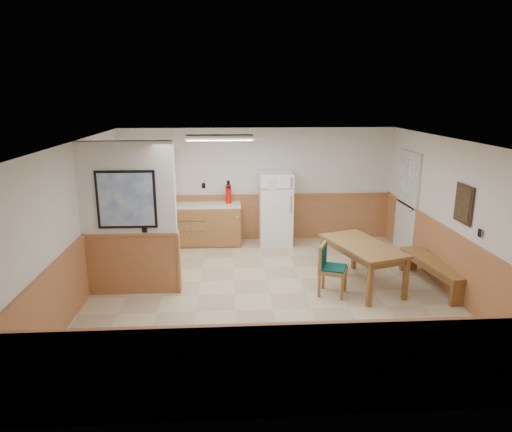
{
  "coord_description": "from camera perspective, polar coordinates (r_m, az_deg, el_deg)",
  "views": [
    {
      "loc": [
        -0.66,
        -6.94,
        3.17
      ],
      "look_at": [
        -0.2,
        0.4,
        1.22
      ],
      "focal_mm": 32.0,
      "sensor_mm": 36.0,
      "label": 1
    }
  ],
  "objects": [
    {
      "name": "ground",
      "position": [
        7.65,
        1.74,
        -9.64
      ],
      "size": [
        6.0,
        6.0,
        0.0
      ],
      "primitive_type": "plane",
      "color": "#C6B78E",
      "rests_on": "ground"
    },
    {
      "name": "ceiling",
      "position": [
        7.0,
        1.9,
        9.33
      ],
      "size": [
        6.0,
        6.0,
        0.02
      ],
      "primitive_type": "cube",
      "color": "silver",
      "rests_on": "back_wall"
    },
    {
      "name": "back_wall",
      "position": [
        10.14,
        0.25,
        3.92
      ],
      "size": [
        6.0,
        0.02,
        2.5
      ],
      "primitive_type": "cube",
      "color": "white",
      "rests_on": "ground"
    },
    {
      "name": "right_wall",
      "position": [
        8.07,
        23.53,
        -0.19
      ],
      "size": [
        0.02,
        6.0,
        2.5
      ],
      "primitive_type": "cube",
      "color": "white",
      "rests_on": "ground"
    },
    {
      "name": "left_wall",
      "position": [
        7.57,
        -21.43,
        -0.92
      ],
      "size": [
        0.02,
        6.0,
        2.5
      ],
      "primitive_type": "cube",
      "color": "white",
      "rests_on": "ground"
    },
    {
      "name": "wainscot_back",
      "position": [
        10.29,
        0.25,
        -0.2
      ],
      "size": [
        6.0,
        0.04,
        1.0
      ],
      "primitive_type": "cube",
      "color": "#B56E48",
      "rests_on": "ground"
    },
    {
      "name": "wainscot_right",
      "position": [
        8.28,
        22.87,
        -5.21
      ],
      "size": [
        0.04,
        6.0,
        1.0
      ],
      "primitive_type": "cube",
      "color": "#B56E48",
      "rests_on": "ground"
    },
    {
      "name": "wainscot_left",
      "position": [
        7.79,
        -20.77,
        -6.24
      ],
      "size": [
        0.04,
        6.0,
        1.0
      ],
      "primitive_type": "cube",
      "color": "#B56E48",
      "rests_on": "ground"
    },
    {
      "name": "partition_wall",
      "position": [
        7.56,
        -15.57,
        -0.58
      ],
      "size": [
        1.5,
        0.2,
        2.5
      ],
      "color": "white",
      "rests_on": "ground"
    },
    {
      "name": "kitchen_counter",
      "position": [
        10.01,
        -6.56,
        -0.97
      ],
      "size": [
        2.2,
        0.61,
        1.0
      ],
      "color": "olive",
      "rests_on": "ground"
    },
    {
      "name": "exterior_door",
      "position": [
        9.78,
        18.3,
        1.57
      ],
      "size": [
        0.07,
        1.02,
        2.15
      ],
      "color": "silver",
      "rests_on": "ground"
    },
    {
      "name": "kitchen_window",
      "position": [
        10.15,
        -11.71,
        5.34
      ],
      "size": [
        0.8,
        0.04,
        1.0
      ],
      "color": "silver",
      "rests_on": "back_wall"
    },
    {
      "name": "wall_painting",
      "position": [
        7.73,
        24.52,
        1.38
      ],
      "size": [
        0.04,
        0.5,
        0.6
      ],
      "color": "#362015",
      "rests_on": "right_wall"
    },
    {
      "name": "fluorescent_fixture",
      "position": [
        8.27,
        -4.57,
        9.76
      ],
      "size": [
        1.2,
        0.3,
        0.09
      ],
      "color": "silver",
      "rests_on": "ceiling"
    },
    {
      "name": "refrigerator",
      "position": [
        9.91,
        2.48,
        0.94
      ],
      "size": [
        0.71,
        0.73,
        1.58
      ],
      "rotation": [
        0.0,
        0.0,
        -0.02
      ],
      "color": "white",
      "rests_on": "ground"
    },
    {
      "name": "dining_table",
      "position": [
        7.92,
        13.14,
        -4.11
      ],
      "size": [
        1.24,
        1.75,
        0.75
      ],
      "rotation": [
        0.0,
        0.0,
        0.31
      ],
      "color": "olive",
      "rests_on": "ground"
    },
    {
      "name": "dining_bench",
      "position": [
        8.36,
        21.26,
        -5.98
      ],
      "size": [
        0.59,
        1.67,
        0.45
      ],
      "rotation": [
        0.0,
        0.0,
        0.15
      ],
      "color": "olive",
      "rests_on": "ground"
    },
    {
      "name": "dining_chair",
      "position": [
        7.56,
        8.99,
        -6.09
      ],
      "size": [
        0.7,
        0.59,
        0.85
      ],
      "rotation": [
        0.0,
        0.0,
        -0.39
      ],
      "color": "olive",
      "rests_on": "ground"
    },
    {
      "name": "fire_extinguisher",
      "position": [
        9.88,
        -3.46,
        2.84
      ],
      "size": [
        0.14,
        0.14,
        0.5
      ],
      "rotation": [
        0.0,
        0.0,
        -0.14
      ],
      "color": "red",
      "rests_on": "kitchen_counter"
    },
    {
      "name": "soap_bottle",
      "position": [
        9.94,
        -12.37,
        1.98
      ],
      "size": [
        0.09,
        0.09,
        0.24
      ],
      "primitive_type": "cylinder",
      "rotation": [
        0.0,
        0.0,
        0.23
      ],
      "color": "green",
      "rests_on": "kitchen_counter"
    }
  ]
}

